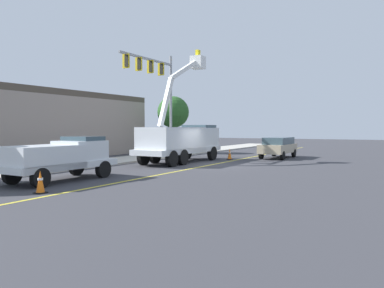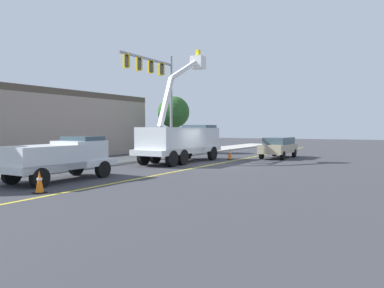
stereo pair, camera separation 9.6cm
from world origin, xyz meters
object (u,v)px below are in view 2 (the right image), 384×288
Objects in this scene: traffic_cone_leading at (39,182)px; passing_minivan at (279,146)px; traffic_cone_mid_front at (230,154)px; traffic_signal_mast at (156,81)px; service_pickup_truck at (59,157)px; utility_bucket_truck at (182,139)px.

passing_minivan is at bearing -11.77° from traffic_cone_leading.
traffic_signal_mast reaches higher than traffic_cone_mid_front.
utility_bucket_truck is at bearing -3.78° from service_pickup_truck.
passing_minivan is at bearing -19.00° from service_pickup_truck.
passing_minivan is 5.64× the size of traffic_cone_mid_front.
traffic_cone_mid_front is at bearing -73.31° from traffic_signal_mast.
passing_minivan is 20.84m from traffic_cone_leading.
passing_minivan is (17.64, -6.07, -0.15)m from service_pickup_truck.
passing_minivan is 5.63× the size of traffic_cone_leading.
service_pickup_truck is (-10.83, 0.72, -0.52)m from utility_bucket_truck.
utility_bucket_truck is 9.56× the size of traffic_cone_leading.
passing_minivan is at bearing -44.16° from traffic_cone_mid_front.
traffic_signal_mast is (12.80, 2.63, 5.06)m from service_pickup_truck.
service_pickup_truck is 14.82m from traffic_cone_mid_front.
traffic_signal_mast is at bearing 59.48° from utility_bucket_truck.
service_pickup_truck is at bearing 33.48° from traffic_cone_leading.
traffic_cone_leading is at bearing 168.23° from passing_minivan.
traffic_signal_mast reaches higher than utility_bucket_truck.
utility_bucket_truck reaches higher than traffic_cone_leading.
passing_minivan reaches higher than traffic_cone_mid_front.
traffic_cone_leading is at bearing -175.34° from utility_bucket_truck.
traffic_signal_mast is at bearing 119.06° from passing_minivan.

